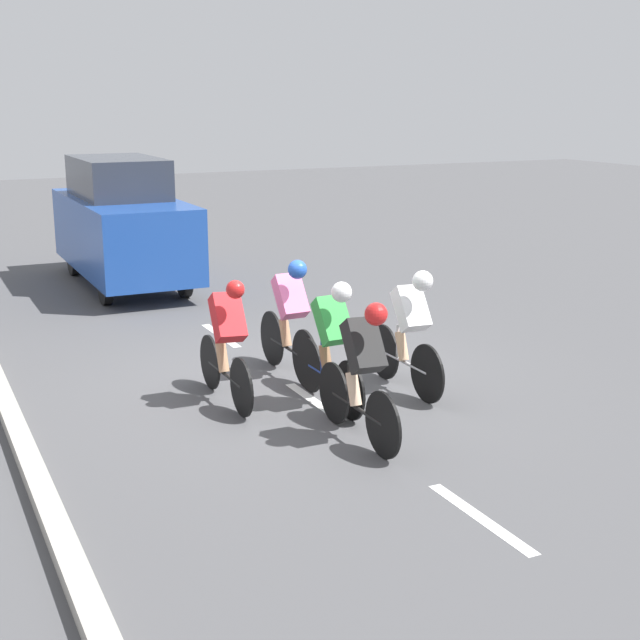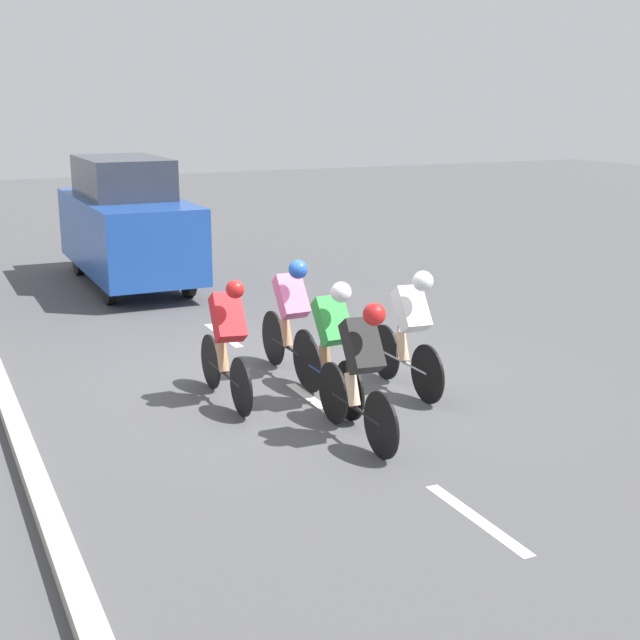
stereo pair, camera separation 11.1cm
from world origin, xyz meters
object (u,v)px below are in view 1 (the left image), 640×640
cyclist_green (332,340)px  cyclist_pink (290,315)px  cyclist_white (410,327)px  cyclist_black (362,367)px  cyclist_red (227,339)px  support_car (122,223)px

cyclist_green → cyclist_pink: size_ratio=0.96×
cyclist_green → cyclist_white: size_ratio=1.01×
cyclist_green → cyclist_black: 1.07m
cyclist_green → cyclist_red: bearing=-31.6°
cyclist_green → cyclist_white: bearing=-175.5°
cyclist_green → cyclist_pink: 1.19m
cyclist_black → cyclist_white: size_ratio=1.03×
cyclist_red → cyclist_white: (-2.04, 0.53, 0.03)m
cyclist_red → cyclist_black: 1.85m
cyclist_red → support_car: (-0.52, -6.98, 0.38)m
cyclist_red → cyclist_pink: 1.17m
cyclist_green → cyclist_black: (0.19, 1.05, 0.00)m
cyclist_red → cyclist_black: cyclist_black is taller
cyclist_pink → cyclist_white: (-1.02, 1.11, 0.00)m
cyclist_white → cyclist_red: bearing=-14.6°
cyclist_pink → cyclist_green: bearing=89.0°
cyclist_black → cyclist_white: 1.67m
cyclist_green → cyclist_pink: cyclist_pink is taller
cyclist_pink → support_car: size_ratio=0.38×
cyclist_black → cyclist_white: bearing=-137.4°
cyclist_black → support_car: bearing=-88.1°
cyclist_white → support_car: (1.52, -7.51, 0.35)m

